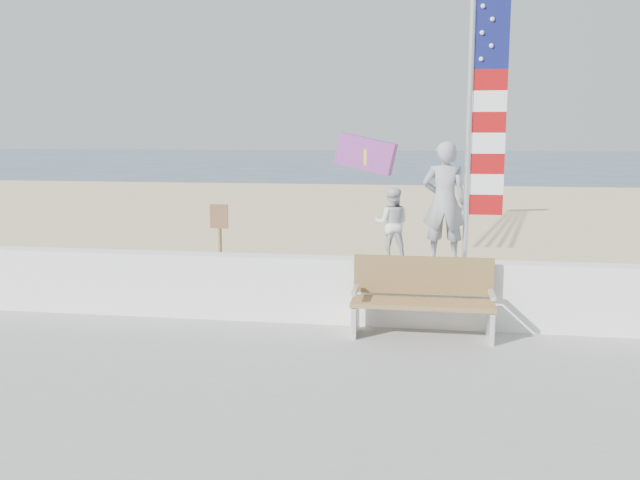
# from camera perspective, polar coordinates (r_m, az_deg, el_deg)

# --- Properties ---
(ground) EXTENTS (220.00, 220.00, 0.00)m
(ground) POSITION_cam_1_polar(r_m,az_deg,el_deg) (7.68, -3.67, -12.06)
(ground) COLOR #324865
(ground) RESTS_ON ground
(sand) EXTENTS (90.00, 40.00, 0.08)m
(sand) POSITION_cam_1_polar(r_m,az_deg,el_deg) (16.29, 3.29, -0.66)
(sand) COLOR beige
(sand) RESTS_ON ground
(seawall) EXTENTS (30.00, 0.35, 0.90)m
(seawall) POSITION_cam_1_polar(r_m,az_deg,el_deg) (9.37, -1.02, -4.14)
(seawall) COLOR white
(seawall) RESTS_ON boardwalk
(adult) EXTENTS (0.60, 0.41, 1.58)m
(adult) POSITION_cam_1_polar(r_m,az_deg,el_deg) (9.03, 10.43, 3.19)
(adult) COLOR gray
(adult) RESTS_ON seawall
(child) EXTENTS (0.47, 0.37, 0.97)m
(child) POSITION_cam_1_polar(r_m,az_deg,el_deg) (9.08, 6.07, 1.38)
(child) COLOR silver
(child) RESTS_ON seawall
(bench) EXTENTS (1.80, 0.57, 1.00)m
(bench) POSITION_cam_1_polar(r_m,az_deg,el_deg) (8.78, 8.63, -4.74)
(bench) COLOR #9B7343
(bench) RESTS_ON boardwalk
(flag) EXTENTS (0.50, 0.08, 3.50)m
(flag) POSITION_cam_1_polar(r_m,az_deg,el_deg) (9.01, 13.29, 10.25)
(flag) COLOR silver
(flag) RESTS_ON seawall
(parafoil_kite) EXTENTS (0.98, 0.39, 0.66)m
(parafoil_kite) POSITION_cam_1_polar(r_m,az_deg,el_deg) (10.51, 4.02, 7.21)
(parafoil_kite) COLOR #FF1C34
(parafoil_kite) RESTS_ON ground
(sign) EXTENTS (0.32, 0.07, 1.46)m
(sign) POSITION_cam_1_polar(r_m,az_deg,el_deg) (11.97, -8.44, 0.16)
(sign) COLOR olive
(sign) RESTS_ON sand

